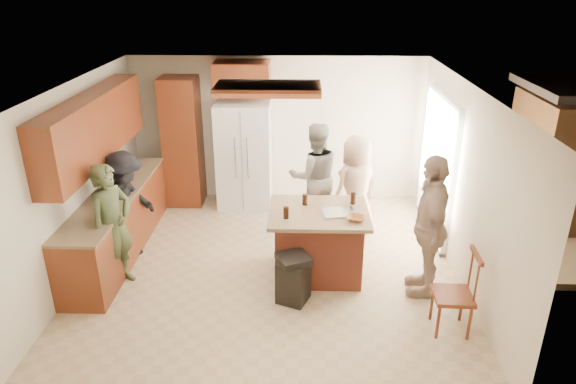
{
  "coord_description": "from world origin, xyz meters",
  "views": [
    {
      "loc": [
        0.42,
        -6.09,
        3.75
      ],
      "look_at": [
        0.25,
        -0.02,
        1.15
      ],
      "focal_mm": 32.0,
      "sensor_mm": 36.0,
      "label": 1
    }
  ],
  "objects_px": {
    "person_behind_left": "(315,176)",
    "refrigerator": "(244,155)",
    "person_counter": "(126,206)",
    "spindle_chair": "(455,295)",
    "person_side_right": "(430,226)",
    "kitchen_island": "(318,242)",
    "trash_bin": "(293,278)",
    "person_behind_right": "(356,187)",
    "person_front_left": "(113,226)"
  },
  "relations": [
    {
      "from": "person_behind_left",
      "to": "person_side_right",
      "type": "height_order",
      "value": "person_side_right"
    },
    {
      "from": "person_counter",
      "to": "spindle_chair",
      "type": "relative_size",
      "value": 1.58
    },
    {
      "from": "person_front_left",
      "to": "person_counter",
      "type": "height_order",
      "value": "person_front_left"
    },
    {
      "from": "person_side_right",
      "to": "person_counter",
      "type": "height_order",
      "value": "person_side_right"
    },
    {
      "from": "refrigerator",
      "to": "spindle_chair",
      "type": "bearing_deg",
      "value": -51.53
    },
    {
      "from": "person_side_right",
      "to": "kitchen_island",
      "type": "relative_size",
      "value": 1.43
    },
    {
      "from": "person_behind_right",
      "to": "person_counter",
      "type": "bearing_deg",
      "value": -20.01
    },
    {
      "from": "person_front_left",
      "to": "kitchen_island",
      "type": "xyz_separation_m",
      "value": [
        2.58,
        0.31,
        -0.36
      ]
    },
    {
      "from": "spindle_chair",
      "to": "person_side_right",
      "type": "bearing_deg",
      "value": 101.02
    },
    {
      "from": "refrigerator",
      "to": "trash_bin",
      "type": "xyz_separation_m",
      "value": [
        0.89,
        -2.87,
        -0.58
      ]
    },
    {
      "from": "person_behind_left",
      "to": "trash_bin",
      "type": "height_order",
      "value": "person_behind_left"
    },
    {
      "from": "refrigerator",
      "to": "spindle_chair",
      "type": "distance_m",
      "value": 4.34
    },
    {
      "from": "person_front_left",
      "to": "person_side_right",
      "type": "relative_size",
      "value": 0.91
    },
    {
      "from": "person_side_right",
      "to": "refrigerator",
      "type": "distance_m",
      "value": 3.63
    },
    {
      "from": "person_front_left",
      "to": "refrigerator",
      "type": "distance_m",
      "value": 2.9
    },
    {
      "from": "person_side_right",
      "to": "spindle_chair",
      "type": "xyz_separation_m",
      "value": [
        0.15,
        -0.78,
        -0.46
      ]
    },
    {
      "from": "person_front_left",
      "to": "trash_bin",
      "type": "xyz_separation_m",
      "value": [
        2.27,
        -0.32,
        -0.51
      ]
    },
    {
      "from": "person_side_right",
      "to": "trash_bin",
      "type": "xyz_separation_m",
      "value": [
        -1.65,
        -0.26,
        -0.6
      ]
    },
    {
      "from": "kitchen_island",
      "to": "person_front_left",
      "type": "bearing_deg",
      "value": -173.14
    },
    {
      "from": "person_behind_left",
      "to": "person_counter",
      "type": "bearing_deg",
      "value": 11.56
    },
    {
      "from": "person_front_left",
      "to": "refrigerator",
      "type": "bearing_deg",
      "value": -0.13
    },
    {
      "from": "person_behind_right",
      "to": "spindle_chair",
      "type": "bearing_deg",
      "value": 78.48
    },
    {
      "from": "person_behind_left",
      "to": "person_counter",
      "type": "height_order",
      "value": "person_behind_left"
    },
    {
      "from": "person_side_right",
      "to": "spindle_chair",
      "type": "relative_size",
      "value": 1.84
    },
    {
      "from": "person_counter",
      "to": "trash_bin",
      "type": "xyz_separation_m",
      "value": [
        2.33,
        -1.02,
        -0.47
      ]
    },
    {
      "from": "person_behind_left",
      "to": "refrigerator",
      "type": "relative_size",
      "value": 0.95
    },
    {
      "from": "person_behind_right",
      "to": "person_side_right",
      "type": "distance_m",
      "value": 1.68
    },
    {
      "from": "person_behind_right",
      "to": "trash_bin",
      "type": "height_order",
      "value": "person_behind_right"
    },
    {
      "from": "trash_bin",
      "to": "refrigerator",
      "type": "bearing_deg",
      "value": 107.2
    },
    {
      "from": "refrigerator",
      "to": "person_counter",
      "type": "bearing_deg",
      "value": -128.0
    },
    {
      "from": "person_counter",
      "to": "spindle_chair",
      "type": "height_order",
      "value": "person_counter"
    },
    {
      "from": "refrigerator",
      "to": "person_side_right",
      "type": "bearing_deg",
      "value": -45.74
    },
    {
      "from": "person_front_left",
      "to": "trash_bin",
      "type": "distance_m",
      "value": 2.35
    },
    {
      "from": "kitchen_island",
      "to": "trash_bin",
      "type": "xyz_separation_m",
      "value": [
        -0.31,
        -0.63,
        -0.16
      ]
    },
    {
      "from": "person_behind_left",
      "to": "person_counter",
      "type": "xyz_separation_m",
      "value": [
        -2.63,
        -1.03,
        -0.06
      ]
    },
    {
      "from": "person_behind_right",
      "to": "kitchen_island",
      "type": "xyz_separation_m",
      "value": [
        -0.59,
        -1.14,
        -0.32
      ]
    },
    {
      "from": "kitchen_island",
      "to": "person_side_right",
      "type": "bearing_deg",
      "value": -15.23
    },
    {
      "from": "person_counter",
      "to": "refrigerator",
      "type": "bearing_deg",
      "value": -16.4
    },
    {
      "from": "person_behind_right",
      "to": "refrigerator",
      "type": "height_order",
      "value": "refrigerator"
    },
    {
      "from": "person_side_right",
      "to": "kitchen_island",
      "type": "bearing_deg",
      "value": -97.53
    },
    {
      "from": "person_behind_left",
      "to": "trash_bin",
      "type": "xyz_separation_m",
      "value": [
        -0.29,
        -2.05,
        -0.53
      ]
    },
    {
      "from": "person_front_left",
      "to": "person_behind_left",
      "type": "bearing_deg",
      "value": -27.66
    },
    {
      "from": "kitchen_island",
      "to": "spindle_chair",
      "type": "height_order",
      "value": "spindle_chair"
    },
    {
      "from": "person_front_left",
      "to": "trash_bin",
      "type": "height_order",
      "value": "person_front_left"
    },
    {
      "from": "refrigerator",
      "to": "kitchen_island",
      "type": "bearing_deg",
      "value": -61.78
    },
    {
      "from": "kitchen_island",
      "to": "trash_bin",
      "type": "distance_m",
      "value": 0.72
    },
    {
      "from": "trash_bin",
      "to": "spindle_chair",
      "type": "relative_size",
      "value": 0.63
    },
    {
      "from": "person_behind_right",
      "to": "person_counter",
      "type": "height_order",
      "value": "person_behind_right"
    },
    {
      "from": "person_counter",
      "to": "spindle_chair",
      "type": "bearing_deg",
      "value": -88.74
    },
    {
      "from": "person_behind_right",
      "to": "kitchen_island",
      "type": "height_order",
      "value": "person_behind_right"
    }
  ]
}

